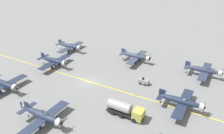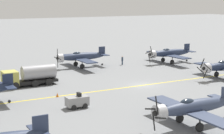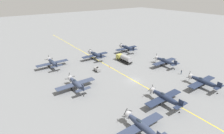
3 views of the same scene
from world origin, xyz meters
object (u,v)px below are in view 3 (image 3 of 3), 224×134
object	(u,v)px
airplane_far_right	(127,48)
airplane_near_right	(203,81)
fuel_tanker	(124,58)
tow_tractor	(97,69)
ground_crew_walking	(181,72)
airplane_near_left	(142,125)
traffic_cone	(110,67)
airplane_far_center	(96,55)
airplane_near_center	(165,97)
airplane_far_left	(53,63)
airplane_mid_right	(165,61)
airplane_mid_left	(76,83)

from	to	relation	value
airplane_far_right	airplane_near_right	world-z (taller)	airplane_near_right
fuel_tanker	tow_tractor	bearing A→B (deg)	-173.62
ground_crew_walking	airplane_near_left	bearing A→B (deg)	-159.18
tow_tractor	ground_crew_walking	bearing A→B (deg)	-40.51
airplane_near_right	traffic_cone	size ratio (longest dim) A/B	21.82
airplane_near_left	ground_crew_walking	size ratio (longest dim) A/B	7.06
ground_crew_walking	traffic_cone	size ratio (longest dim) A/B	3.09
airplane_far_center	fuel_tanker	xyz separation A→B (m)	(7.89, -9.52, -0.50)
airplane_far_center	traffic_cone	bearing A→B (deg)	-99.07
airplane_near_left	airplane_near_center	bearing A→B (deg)	29.27
airplane_near_right	fuel_tanker	size ratio (longest dim) A/B	1.50
fuel_tanker	traffic_cone	world-z (taller)	fuel_tanker
airplane_far_center	airplane_far_left	bearing A→B (deg)	166.51
airplane_near_left	ground_crew_walking	xyz separation A→B (m)	(31.17, 11.85, -1.08)
airplane_far_center	airplane_near_right	xyz separation A→B (m)	(13.98, -39.69, -0.00)
airplane_mid_right	airplane_near_center	size ratio (longest dim) A/B	1.00
airplane_near_center	fuel_tanker	world-z (taller)	airplane_near_center
airplane_far_left	tow_tractor	world-z (taller)	airplane_far_left
airplane_far_right	fuel_tanker	size ratio (longest dim) A/B	1.50
airplane_near_center	ground_crew_walking	distance (m)	20.69
traffic_cone	airplane_far_right	bearing A→B (deg)	30.88
traffic_cone	airplane_near_center	bearing A→B (deg)	-94.29
fuel_tanker	ground_crew_walking	bearing A→B (deg)	-67.08
traffic_cone	airplane_mid_right	bearing A→B (deg)	-32.07
airplane_mid_left	airplane_near_left	xyz separation A→B (m)	(3.25, -23.85, 0.00)
airplane_far_center	airplane_far_right	bearing A→B (deg)	-9.15
airplane_mid_right	airplane_mid_left	distance (m)	35.98
airplane_far_center	airplane_near_left	bearing A→B (deg)	-116.82
airplane_far_left	ground_crew_walking	xyz separation A→B (m)	(34.67, -32.22, -1.08)
airplane_near_left	airplane_near_right	bearing A→B (deg)	17.08
airplane_far_right	airplane_near_center	size ratio (longest dim) A/B	1.00
airplane_near_left	airplane_near_right	world-z (taller)	airplane_near_right
airplane_far_right	tow_tractor	distance (m)	25.64
tow_tractor	airplane_near_center	bearing A→B (deg)	-82.30
airplane_mid_left	ground_crew_walking	bearing A→B (deg)	-2.00
airplane_mid_right	airplane_near_right	size ratio (longest dim) A/B	1.00
airplane_near_right	traffic_cone	xyz separation A→B (m)	(-14.17, 28.92, -1.74)
airplane_near_left	tow_tractor	distance (m)	32.43
airplane_far_right	airplane_mid_left	distance (m)	39.36
airplane_near_center	airplane_near_right	bearing A→B (deg)	-1.70
airplane_far_center	ground_crew_walking	size ratio (longest dim) A/B	7.06
airplane_mid_right	airplane_near_right	xyz separation A→B (m)	(-4.16, -17.44, 0.00)
airplane_near_left	fuel_tanker	world-z (taller)	airplane_near_left
airplane_far_center	traffic_cone	size ratio (longest dim) A/B	21.82
airplane_mid_right	traffic_cone	distance (m)	21.70
airplane_mid_right	ground_crew_walking	distance (m)	8.45
airplane_near_center	fuel_tanker	bearing A→B (deg)	73.07
fuel_tanker	airplane_far_center	bearing A→B (deg)	129.66
airplane_mid_right	airplane_far_center	bearing A→B (deg)	113.48
fuel_tanker	traffic_cone	distance (m)	8.27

